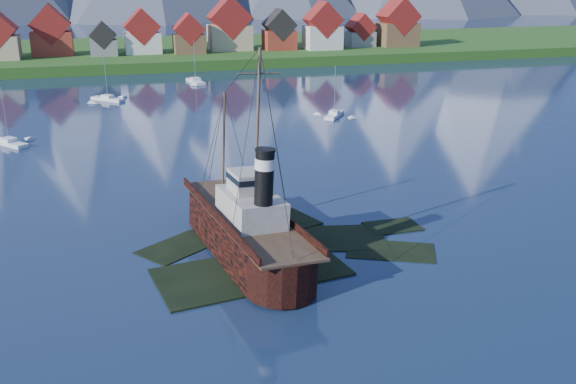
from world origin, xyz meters
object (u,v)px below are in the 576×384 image
object	(u,v)px
sailboat_a	(9,144)
sailboat_d	(334,115)
sailboat_e	(196,82)
tugboat_wreck	(241,224)
sailboat_c	(108,99)

from	to	relation	value
sailboat_a	sailboat_d	world-z (taller)	sailboat_d
sailboat_a	sailboat_e	distance (m)	67.06
sailboat_e	tugboat_wreck	bearing A→B (deg)	-104.83
sailboat_a	tugboat_wreck	bearing A→B (deg)	-100.58
tugboat_wreck	sailboat_a	xyz separation A→B (m)	(-28.40, 52.42, -2.57)
sailboat_a	sailboat_d	bearing A→B (deg)	-33.51
sailboat_c	tugboat_wreck	bearing A→B (deg)	-128.81
tugboat_wreck	sailboat_e	world-z (taller)	tugboat_wreck
sailboat_d	tugboat_wreck	bearing A→B (deg)	-82.39
tugboat_wreck	sailboat_c	world-z (taller)	tugboat_wreck
tugboat_wreck	sailboat_e	size ratio (longest dim) A/B	2.49
tugboat_wreck	sailboat_d	size ratio (longest dim) A/B	2.64
tugboat_wreck	sailboat_e	distance (m)	107.45
tugboat_wreck	sailboat_a	size ratio (longest dim) A/B	2.79
tugboat_wreck	sailboat_d	distance (m)	66.16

